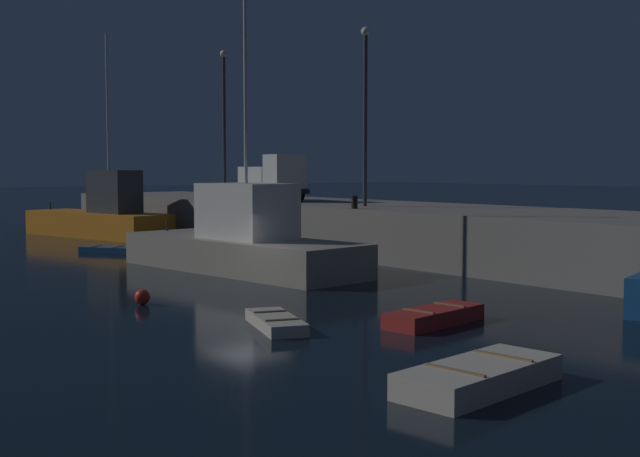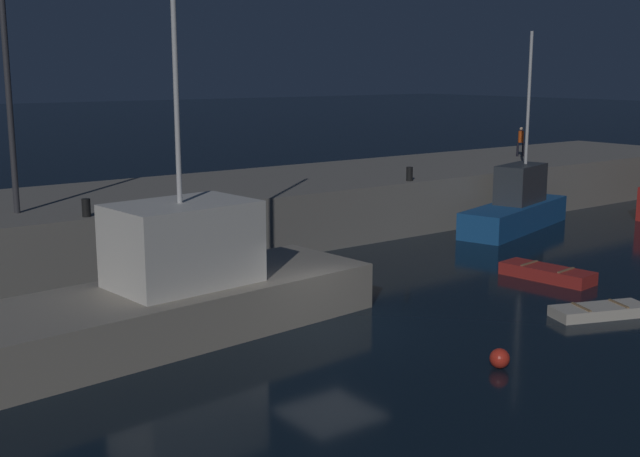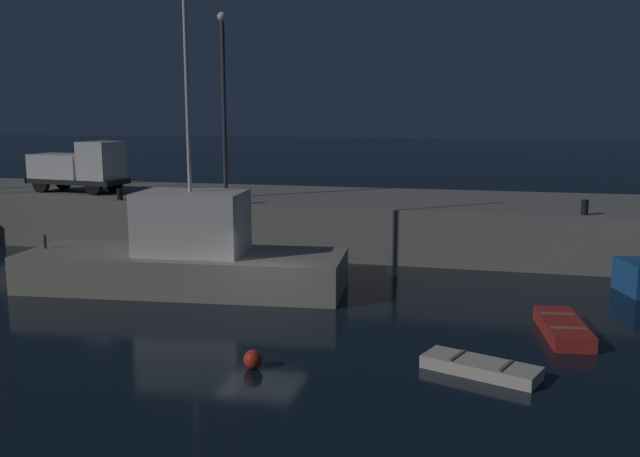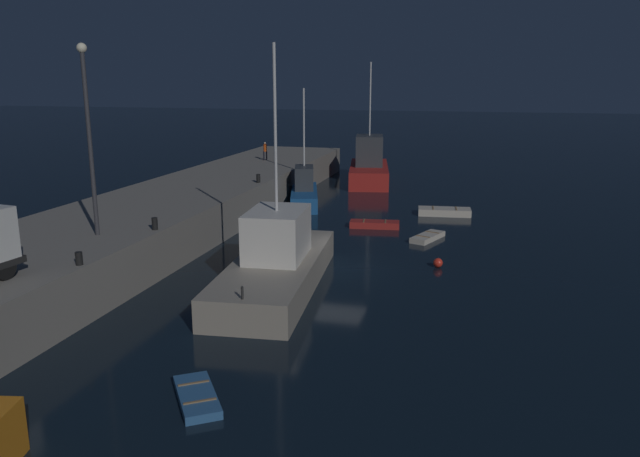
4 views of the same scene
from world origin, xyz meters
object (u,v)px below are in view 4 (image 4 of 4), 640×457
dinghy_orange_near (375,224)px  dockworker (265,150)px  bollard_central (258,178)px  rowboat_white_mid (444,212)px  rowboat_blue_far (428,237)px  mooring_buoy_near (438,263)px  fishing_trawler_red (276,263)px  lamp_post_east (88,127)px  fishing_boat_orange (369,167)px  bollard_east (155,224)px  bollard_west (79,259)px  dinghy_red_small (197,397)px  fishing_boat_blue (304,191)px

dinghy_orange_near → dockworker: dockworker is taller
dockworker → bollard_central: (-11.77, -3.72, -0.61)m
rowboat_white_mid → rowboat_blue_far: 7.29m
mooring_buoy_near → fishing_trawler_red: bearing=125.7°
mooring_buoy_near → lamp_post_east: 18.00m
fishing_boat_orange → bollard_east: bearing=171.1°
mooring_buoy_near → dinghy_orange_near: bearing=30.8°
fishing_trawler_red → mooring_buoy_near: 8.67m
dockworker → bollard_west: size_ratio=3.09×
fishing_trawler_red → mooring_buoy_near: fishing_trawler_red is taller
dinghy_red_small → mooring_buoy_near: 16.72m
dinghy_red_small → bollard_west: bollard_west is taller
fishing_boat_blue → rowboat_blue_far: (-8.50, -10.19, -0.85)m
fishing_boat_orange → dinghy_red_small: 41.24m
dockworker → mooring_buoy_near: bearing=-141.3°
fishing_trawler_red → dinghy_orange_near: fishing_trawler_red is taller
lamp_post_east → bollard_east: (1.59, -2.06, -4.67)m
dinghy_orange_near → mooring_buoy_near: size_ratio=6.80×
dinghy_red_small → fishing_boat_orange: bearing=3.4°
dinghy_orange_near → bollard_east: size_ratio=5.57×
rowboat_white_mid → dockworker: bearing=63.3°
fishing_trawler_red → bollard_central: bearing=23.3°
mooring_buoy_near → bollard_west: bollard_west is taller
mooring_buoy_near → bollard_central: 16.27m
bollard_central → rowboat_white_mid: bearing=-74.2°
fishing_boat_blue → bollard_west: size_ratio=16.80×
dinghy_orange_near → dinghy_red_small: bearing=176.9°
fishing_boat_orange → dinghy_orange_near: 18.13m
dinghy_red_small → rowboat_blue_far: (21.19, -4.88, 0.02)m
fishing_trawler_red → dinghy_red_small: fishing_trawler_red is taller
fishing_trawler_red → mooring_buoy_near: bearing=-54.3°
dinghy_orange_near → mooring_buoy_near: 9.09m
rowboat_white_mid → dinghy_red_small: (-28.46, 5.38, -0.11)m
lamp_post_east → bollard_west: bearing=-153.8°
fishing_boat_blue → bollard_central: size_ratio=14.54×
fishing_boat_blue → lamp_post_east: (-20.72, 3.92, 6.31)m
fishing_boat_orange → lamp_post_east: 33.40m
dinghy_orange_near → rowboat_blue_far: 4.26m
bollard_west → bollard_central: size_ratio=0.87×
fishing_boat_blue → rowboat_white_mid: bearing=-96.6°
dinghy_red_small → bollard_central: bearing=16.2°
fishing_boat_blue → bollard_east: size_ratio=14.76×
fishing_boat_orange → lamp_post_east: bearing=168.0°
dinghy_red_small → bollard_east: (10.57, 7.17, 2.52)m
rowboat_blue_far → dockworker: (15.48, 15.83, 3.11)m
dinghy_orange_near → bollard_west: 20.75m
fishing_trawler_red → bollard_east: (-0.04, 6.09, 1.49)m
dinghy_orange_near → mooring_buoy_near: (-7.80, -4.66, 0.03)m
fishing_trawler_red → dockworker: 27.94m
lamp_post_east → rowboat_blue_far: bearing=-49.1°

